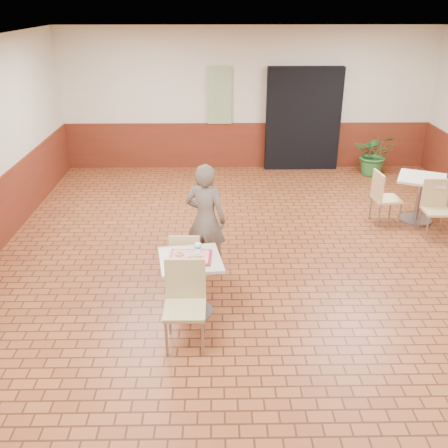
{
  "coord_description": "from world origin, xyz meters",
  "views": [
    {
      "loc": [
        -0.69,
        -5.83,
        3.5
      ],
      "look_at": [
        -0.6,
        -0.23,
        0.95
      ],
      "focal_mm": 40.0,
      "sensor_mm": 36.0,
      "label": 1
    }
  ],
  "objects_px": {
    "customer": "(206,220)",
    "second_table": "(420,192)",
    "potted_plant": "(375,154)",
    "chair_second_left": "(383,195)",
    "paper_cup": "(198,247)",
    "chair_main_front": "(185,299)",
    "serving_tray": "(190,257)",
    "chair_main_back": "(186,258)",
    "chair_second_front": "(436,205)",
    "ring_donut": "(179,254)",
    "main_table": "(191,277)",
    "long_john_donut": "(194,257)"
  },
  "relations": [
    {
      "from": "main_table",
      "to": "chair_second_front",
      "type": "bearing_deg",
      "value": 29.68
    },
    {
      "from": "long_john_donut",
      "to": "chair_second_front",
      "type": "relative_size",
      "value": 0.18
    },
    {
      "from": "potted_plant",
      "to": "main_table",
      "type": "bearing_deg",
      "value": -125.76
    },
    {
      "from": "second_table",
      "to": "potted_plant",
      "type": "relative_size",
      "value": 0.85
    },
    {
      "from": "chair_second_left",
      "to": "chair_second_front",
      "type": "height_order",
      "value": "chair_second_left"
    },
    {
      "from": "second_table",
      "to": "paper_cup",
      "type": "bearing_deg",
      "value": -144.99
    },
    {
      "from": "ring_donut",
      "to": "second_table",
      "type": "relative_size",
      "value": 0.13
    },
    {
      "from": "chair_main_back",
      "to": "chair_second_front",
      "type": "xyz_separation_m",
      "value": [
        3.89,
        1.63,
        0.04
      ]
    },
    {
      "from": "paper_cup",
      "to": "serving_tray",
      "type": "bearing_deg",
      "value": -122.55
    },
    {
      "from": "chair_second_front",
      "to": "potted_plant",
      "type": "xyz_separation_m",
      "value": [
        -0.1,
        2.97,
        -0.04
      ]
    },
    {
      "from": "customer",
      "to": "second_table",
      "type": "bearing_deg",
      "value": -134.25
    },
    {
      "from": "main_table",
      "to": "chair_main_back",
      "type": "height_order",
      "value": "chair_main_back"
    },
    {
      "from": "second_table",
      "to": "chair_second_left",
      "type": "bearing_deg",
      "value": -172.63
    },
    {
      "from": "chair_second_front",
      "to": "ring_donut",
      "type": "bearing_deg",
      "value": -149.32
    },
    {
      "from": "paper_cup",
      "to": "customer",
      "type": "bearing_deg",
      "value": 84.95
    },
    {
      "from": "chair_main_back",
      "to": "serving_tray",
      "type": "relative_size",
      "value": 1.72
    },
    {
      "from": "ring_donut",
      "to": "paper_cup",
      "type": "bearing_deg",
      "value": 25.36
    },
    {
      "from": "ring_donut",
      "to": "paper_cup",
      "type": "distance_m",
      "value": 0.24
    },
    {
      "from": "chair_second_left",
      "to": "potted_plant",
      "type": "relative_size",
      "value": 0.98
    },
    {
      "from": "main_table",
      "to": "ring_donut",
      "type": "bearing_deg",
      "value": 164.8
    },
    {
      "from": "chair_main_front",
      "to": "second_table",
      "type": "distance_m",
      "value": 4.97
    },
    {
      "from": "main_table",
      "to": "paper_cup",
      "type": "bearing_deg",
      "value": 57.45
    },
    {
      "from": "chair_second_left",
      "to": "potted_plant",
      "type": "xyz_separation_m",
      "value": [
        0.61,
        2.53,
        -0.05
      ]
    },
    {
      "from": "main_table",
      "to": "customer",
      "type": "bearing_deg",
      "value": 80.84
    },
    {
      "from": "paper_cup",
      "to": "potted_plant",
      "type": "relative_size",
      "value": 0.11
    },
    {
      "from": "chair_main_back",
      "to": "chair_second_left",
      "type": "height_order",
      "value": "chair_second_left"
    },
    {
      "from": "ring_donut",
      "to": "long_john_donut",
      "type": "bearing_deg",
      "value": -27.78
    },
    {
      "from": "chair_main_back",
      "to": "potted_plant",
      "type": "height_order",
      "value": "potted_plant"
    },
    {
      "from": "chair_main_front",
      "to": "paper_cup",
      "type": "distance_m",
      "value": 0.74
    },
    {
      "from": "long_john_donut",
      "to": "potted_plant",
      "type": "height_order",
      "value": "potted_plant"
    },
    {
      "from": "main_table",
      "to": "customer",
      "type": "distance_m",
      "value": 1.07
    },
    {
      "from": "main_table",
      "to": "serving_tray",
      "type": "relative_size",
      "value": 1.54
    },
    {
      "from": "main_table",
      "to": "chair_main_front",
      "type": "xyz_separation_m",
      "value": [
        -0.04,
        -0.54,
        0.04
      ]
    },
    {
      "from": "potted_plant",
      "to": "serving_tray",
      "type": "bearing_deg",
      "value": -125.76
    },
    {
      "from": "ring_donut",
      "to": "chair_second_left",
      "type": "relative_size",
      "value": 0.11
    },
    {
      "from": "second_table",
      "to": "potted_plant",
      "type": "xyz_separation_m",
      "value": [
        -0.04,
        2.44,
        -0.07
      ]
    },
    {
      "from": "long_john_donut",
      "to": "potted_plant",
      "type": "relative_size",
      "value": 0.18
    },
    {
      "from": "potted_plant",
      "to": "chair_second_left",
      "type": "bearing_deg",
      "value": -103.61
    },
    {
      "from": "chair_main_back",
      "to": "customer",
      "type": "relative_size",
      "value": 0.53
    },
    {
      "from": "chair_main_back",
      "to": "chair_second_left",
      "type": "distance_m",
      "value": 3.79
    },
    {
      "from": "chair_main_front",
      "to": "paper_cup",
      "type": "xyz_separation_m",
      "value": [
        0.12,
        0.68,
        0.28
      ]
    },
    {
      "from": "long_john_donut",
      "to": "potted_plant",
      "type": "bearing_deg",
      "value": 54.91
    },
    {
      "from": "long_john_donut",
      "to": "second_table",
      "type": "relative_size",
      "value": 0.21
    },
    {
      "from": "paper_cup",
      "to": "long_john_donut",
      "type": "bearing_deg",
      "value": -100.93
    },
    {
      "from": "serving_tray",
      "to": "ring_donut",
      "type": "distance_m",
      "value": 0.13
    },
    {
      "from": "chair_main_front",
      "to": "customer",
      "type": "relative_size",
      "value": 0.62
    },
    {
      "from": "customer",
      "to": "chair_second_left",
      "type": "xyz_separation_m",
      "value": [
        2.92,
        1.59,
        -0.28
      ]
    },
    {
      "from": "main_table",
      "to": "chair_second_front",
      "type": "xyz_separation_m",
      "value": [
        3.8,
        2.16,
        0.0
      ]
    },
    {
      "from": "paper_cup",
      "to": "second_table",
      "type": "bearing_deg",
      "value": 35.01
    },
    {
      "from": "chair_main_front",
      "to": "customer",
      "type": "height_order",
      "value": "customer"
    }
  ]
}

